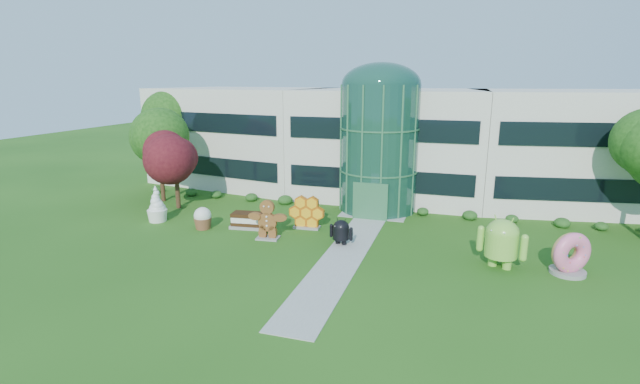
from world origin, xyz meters
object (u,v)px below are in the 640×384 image
(android_green, at_px, (502,239))
(gingerbread, at_px, (267,219))
(donut, at_px, (570,253))
(android_black, at_px, (341,230))

(android_green, bearing_deg, gingerbread, -159.94)
(gingerbread, bearing_deg, donut, -6.43)
(android_green, xyz_separation_m, gingerbread, (-14.23, 0.43, -0.29))
(android_green, relative_size, donut, 1.36)
(android_black, distance_m, gingerbread, 4.89)
(android_black, height_order, donut, donut)
(gingerbread, bearing_deg, android_green, -7.18)
(android_black, distance_m, donut, 12.84)
(android_black, bearing_deg, donut, 8.00)
(donut, bearing_deg, android_black, 144.98)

